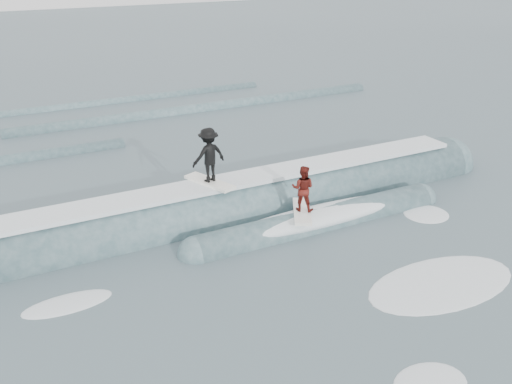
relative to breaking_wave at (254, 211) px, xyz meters
name	(u,v)px	position (x,y,z in m)	size (l,w,h in m)	color
ground	(318,274)	(-0.26, -4.53, -0.04)	(160.00, 160.00, 0.00)	#374751
breaking_wave	(254,211)	(0.00, 0.00, 0.00)	(21.75, 4.00, 2.44)	#355259
surfer_black	(209,157)	(-1.52, 0.32, 2.22)	(1.29, 2.07, 1.96)	white
surfer_red	(303,192)	(0.83, -1.88, 1.32)	(1.45, 2.02, 1.65)	white
whitewater	(393,286)	(1.25, -6.05, -0.04)	(14.19, 8.05, 0.10)	white
far_swells	(85,128)	(-3.10, 13.12, -0.04)	(38.95, 8.65, 0.80)	#355259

